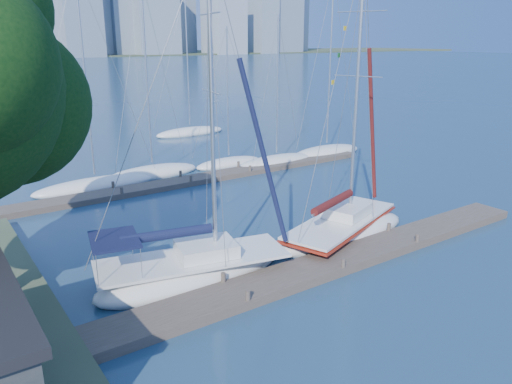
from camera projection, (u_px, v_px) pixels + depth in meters
ground at (329, 268)px, 22.53m from camera, size 700.00×700.00×0.00m
near_dock at (329, 264)px, 22.47m from camera, size 26.00×2.00×0.40m
far_dock at (198, 179)px, 36.13m from camera, size 30.00×1.80×0.36m
sailboat_navy at (193, 256)px, 21.16m from camera, size 9.13×4.69×14.20m
sailboat_maroon at (341, 217)px, 25.70m from camera, size 9.05×5.53×14.62m
bg_boat_1 at (96, 185)px, 34.39m from camera, size 8.69×3.05×14.73m
bg_boat_2 at (153, 172)px, 37.47m from camera, size 7.57×4.93×14.50m
bg_boat_3 at (229, 163)px, 40.63m from camera, size 6.23×3.91×11.14m
bg_boat_4 at (277, 161)px, 41.06m from camera, size 7.78×5.08×12.07m
bg_boat_5 at (326, 152)px, 44.31m from camera, size 7.49×3.00×15.39m
bg_boat_7 at (190, 132)px, 53.76m from camera, size 8.19×3.82×15.03m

